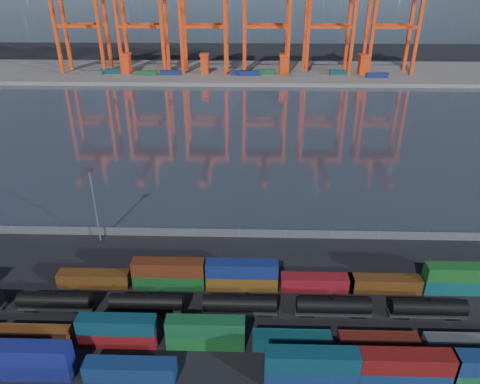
{
  "coord_description": "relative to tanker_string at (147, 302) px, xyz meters",
  "views": [
    {
      "loc": [
        2.26,
        -51.1,
        50.19
      ],
      "look_at": [
        0.0,
        30.0,
        10.0
      ],
      "focal_mm": 32.0,
      "sensor_mm": 36.0,
      "label": 1
    }
  ],
  "objects": [
    {
      "name": "ground",
      "position": [
        14.84,
        -4.2,
        -1.95
      ],
      "size": [
        700.0,
        700.0,
        0.0
      ],
      "primitive_type": "plane",
      "color": "black",
      "rests_on": "ground"
    },
    {
      "name": "straddle_carriers",
      "position": [
        12.34,
        195.8,
        5.87
      ],
      "size": [
        140.0,
        7.0,
        11.1
      ],
      "color": "red",
      "rests_on": "far_quay"
    },
    {
      "name": "far_quay",
      "position": [
        14.84,
        205.8,
        -0.95
      ],
      "size": [
        700.0,
        70.0,
        2.0
      ],
      "primitive_type": "cube",
      "color": "#514F4C",
      "rests_on": "ground"
    },
    {
      "name": "harbor_water",
      "position": [
        14.84,
        100.8,
        -1.94
      ],
      "size": [
        700.0,
        700.0,
        0.0
      ],
      "primitive_type": "plane",
      "color": "#272D38",
      "rests_on": "ground"
    },
    {
      "name": "waterfront_fence",
      "position": [
        14.84,
        23.8,
        -0.94
      ],
      "size": [
        160.12,
        0.12,
        2.2
      ],
      "color": "#595B5E",
      "rests_on": "ground"
    },
    {
      "name": "yard_light_mast",
      "position": [
        -15.16,
        21.8,
        7.35
      ],
      "size": [
        1.6,
        0.4,
        16.6
      ],
      "color": "slate",
      "rests_on": "ground"
    },
    {
      "name": "quay_containers",
      "position": [
        3.85,
        191.27,
        1.35
      ],
      "size": [
        172.58,
        10.99,
        2.6
      ],
      "color": "navy",
      "rests_on": "far_quay"
    },
    {
      "name": "tanker_string",
      "position": [
        0.0,
        0.0,
        0.0
      ],
      "size": [
        105.63,
        2.71,
        3.88
      ],
      "color": "black",
      "rests_on": "ground"
    },
    {
      "name": "container_row_south",
      "position": [
        -2.94,
        -13.27,
        0.59
      ],
      "size": [
        141.01,
        2.61,
        5.56
      ],
      "color": "#47494C",
      "rests_on": "ground"
    },
    {
      "name": "container_row_mid",
      "position": [
        15.84,
        -7.17,
        -0.11
      ],
      "size": [
        140.64,
        2.41,
        5.14
      ],
      "color": "#474A4D",
      "rests_on": "ground"
    },
    {
      "name": "container_row_north",
      "position": [
        31.3,
        6.77,
        0.09
      ],
      "size": [
        141.39,
        2.62,
        5.59
      ],
      "color": "navy",
      "rests_on": "ground"
    }
  ]
}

